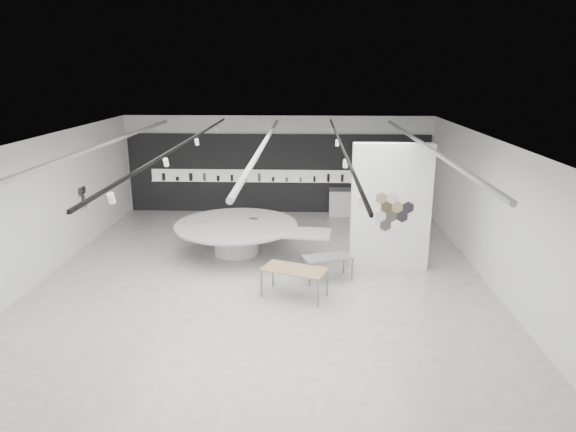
{
  "coord_description": "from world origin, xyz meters",
  "views": [
    {
      "loc": [
        1.16,
        -12.92,
        5.53
      ],
      "look_at": [
        0.62,
        1.2,
        1.46
      ],
      "focal_mm": 32.0,
      "sensor_mm": 36.0,
      "label": 1
    }
  ],
  "objects_px": {
    "partition_column": "(391,208)",
    "sample_table_stone": "(327,258)",
    "sample_table_wood": "(294,271)",
    "kitchen_counter": "(352,202)",
    "display_island": "(239,234)"
  },
  "relations": [
    {
      "from": "display_island",
      "to": "kitchen_counter",
      "type": "distance_m",
      "value": 5.95
    },
    {
      "from": "sample_table_wood",
      "to": "kitchen_counter",
      "type": "xyz_separation_m",
      "value": [
        2.05,
        7.57,
        -0.17
      ]
    },
    {
      "from": "partition_column",
      "to": "display_island",
      "type": "bearing_deg",
      "value": 167.08
    },
    {
      "from": "partition_column",
      "to": "sample_table_stone",
      "type": "height_order",
      "value": "partition_column"
    },
    {
      "from": "sample_table_wood",
      "to": "kitchen_counter",
      "type": "distance_m",
      "value": 7.85
    },
    {
      "from": "display_island",
      "to": "sample_table_stone",
      "type": "relative_size",
      "value": 3.49
    },
    {
      "from": "partition_column",
      "to": "sample_table_stone",
      "type": "bearing_deg",
      "value": -152.69
    },
    {
      "from": "kitchen_counter",
      "to": "display_island",
      "type": "bearing_deg",
      "value": -129.6
    },
    {
      "from": "display_island",
      "to": "sample_table_stone",
      "type": "bearing_deg",
      "value": -29.67
    },
    {
      "from": "sample_table_wood",
      "to": "partition_column",
      "type": "bearing_deg",
      "value": 37.54
    },
    {
      "from": "partition_column",
      "to": "display_island",
      "type": "xyz_separation_m",
      "value": [
        -4.43,
        1.02,
        -1.17
      ]
    },
    {
      "from": "sample_table_stone",
      "to": "kitchen_counter",
      "type": "bearing_deg",
      "value": 79.55
    },
    {
      "from": "sample_table_wood",
      "to": "sample_table_stone",
      "type": "distance_m",
      "value": 1.41
    },
    {
      "from": "display_island",
      "to": "sample_table_wood",
      "type": "distance_m",
      "value": 3.54
    },
    {
      "from": "partition_column",
      "to": "sample_table_wood",
      "type": "bearing_deg",
      "value": -142.46
    }
  ]
}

